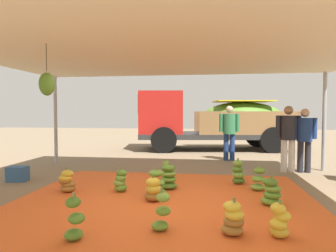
# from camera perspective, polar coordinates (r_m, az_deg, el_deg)

# --- Properties ---
(ground_plane) EXTENTS (40.00, 40.00, 0.00)m
(ground_plane) POSITION_cam_1_polar(r_m,az_deg,el_deg) (8.23, 2.43, -8.29)
(ground_plane) COLOR #7F6B51
(tarp_orange) EXTENTS (5.28, 4.72, 0.01)m
(tarp_orange) POSITION_cam_1_polar(r_m,az_deg,el_deg) (5.33, -0.68, -14.31)
(tarp_orange) COLOR #E05B23
(tarp_orange) RESTS_ON ground
(tent_canopy) EXTENTS (8.00, 7.00, 2.69)m
(tent_canopy) POSITION_cam_1_polar(r_m,az_deg,el_deg) (5.12, -0.97, 14.52)
(tent_canopy) COLOR #9EA0A5
(tent_canopy) RESTS_ON ground
(banana_bunch_0) EXTENTS (0.46, 0.46, 0.53)m
(banana_bunch_0) POSITION_cam_1_polar(r_m,az_deg,el_deg) (5.63, -2.16, -11.07)
(banana_bunch_0) COLOR #60932D
(banana_bunch_0) RESTS_ON tarp_orange
(banana_bunch_1) EXTENTS (0.32, 0.31, 0.58)m
(banana_bunch_1) POSITION_cam_1_polar(r_m,az_deg,el_deg) (3.94, -17.56, -16.91)
(banana_bunch_1) COLOR #518428
(banana_bunch_1) RESTS_ON tarp_orange
(banana_bunch_2) EXTENTS (0.43, 0.43, 0.50)m
(banana_bunch_2) POSITION_cam_1_polar(r_m,az_deg,el_deg) (5.36, 19.27, -11.99)
(banana_bunch_2) COLOR #60932D
(banana_bunch_2) RESTS_ON tarp_orange
(banana_bunch_3) EXTENTS (0.37, 0.37, 0.51)m
(banana_bunch_3) POSITION_cam_1_polar(r_m,az_deg,el_deg) (6.25, 16.98, -9.87)
(banana_bunch_3) COLOR #75A83D
(banana_bunch_3) RESTS_ON tarp_orange
(banana_bunch_4) EXTENTS (0.40, 0.40, 0.47)m
(banana_bunch_4) POSITION_cam_1_polar(r_m,az_deg,el_deg) (4.03, 12.40, -17.09)
(banana_bunch_4) COLOR #996628
(banana_bunch_4) RESTS_ON tarp_orange
(banana_bunch_5) EXTENTS (0.39, 0.40, 0.44)m
(banana_bunch_5) POSITION_cam_1_polar(r_m,az_deg,el_deg) (5.32, -2.79, -12.20)
(banana_bunch_5) COLOR #996628
(banana_bunch_5) RESTS_ON tarp_orange
(banana_bunch_6) EXTENTS (0.34, 0.32, 0.56)m
(banana_bunch_6) POSITION_cam_1_polar(r_m,az_deg,el_deg) (4.05, -1.18, -16.38)
(banana_bunch_6) COLOR #60932D
(banana_bunch_6) RESTS_ON tarp_orange
(banana_bunch_7) EXTENTS (0.35, 0.33, 0.47)m
(banana_bunch_7) POSITION_cam_1_polar(r_m,az_deg,el_deg) (5.97, -9.12, -10.45)
(banana_bunch_7) COLOR #60932D
(banana_bunch_7) RESTS_ON tarp_orange
(banana_bunch_8) EXTENTS (0.48, 0.48, 0.54)m
(banana_bunch_8) POSITION_cam_1_polar(r_m,az_deg,el_deg) (6.11, 0.14, -9.87)
(banana_bunch_8) COLOR #477523
(banana_bunch_8) RESTS_ON tarp_orange
(banana_bunch_9) EXTENTS (0.32, 0.31, 0.47)m
(banana_bunch_9) POSITION_cam_1_polar(r_m,az_deg,el_deg) (4.10, 20.65, -16.77)
(banana_bunch_9) COLOR gold
(banana_bunch_9) RESTS_ON tarp_orange
(banana_bunch_10) EXTENTS (0.32, 0.31, 0.46)m
(banana_bunch_10) POSITION_cam_1_polar(r_m,az_deg,el_deg) (6.99, -0.36, -8.52)
(banana_bunch_10) COLOR #75A83D
(banana_bunch_10) RESTS_ON tarp_orange
(banana_bunch_11) EXTENTS (0.43, 0.40, 0.48)m
(banana_bunch_11) POSITION_cam_1_polar(r_m,az_deg,el_deg) (6.18, -18.85, -10.09)
(banana_bunch_11) COLOR #996628
(banana_bunch_11) RESTS_ON tarp_orange
(banana_bunch_12) EXTENTS (0.36, 0.37, 0.56)m
(banana_bunch_12) POSITION_cam_1_polar(r_m,az_deg,el_deg) (6.67, 13.34, -8.76)
(banana_bunch_12) COLOR #477523
(banana_bunch_12) RESTS_ON tarp_orange
(cargo_truck_main) EXTENTS (6.41, 3.05, 2.40)m
(cargo_truck_main) POSITION_cam_1_polar(r_m,az_deg,el_deg) (12.52, 8.27, 1.21)
(cargo_truck_main) COLOR #2D2D2D
(cargo_truck_main) RESTS_ON ground
(worker_0) EXTENTS (0.65, 0.40, 1.77)m
(worker_0) POSITION_cam_1_polar(r_m,az_deg,el_deg) (9.78, 11.71, -0.51)
(worker_0) COLOR navy
(worker_0) RESTS_ON ground
(worker_1) EXTENTS (0.61, 0.37, 1.66)m
(worker_1) POSITION_cam_1_polar(r_m,az_deg,el_deg) (8.43, 24.78, -1.63)
(worker_1) COLOR #26262D
(worker_1) RESTS_ON ground
(worker_2) EXTENTS (0.63, 0.39, 1.73)m
(worker_2) POSITION_cam_1_polar(r_m,az_deg,el_deg) (8.33, 22.12, -1.35)
(worker_2) COLOR silver
(worker_2) RESTS_ON ground
(crate_1) EXTENTS (0.44, 0.34, 0.33)m
(crate_1) POSITION_cam_1_polar(r_m,az_deg,el_deg) (7.61, -26.95, -8.20)
(crate_1) COLOR #335B8E
(crate_1) RESTS_ON ground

